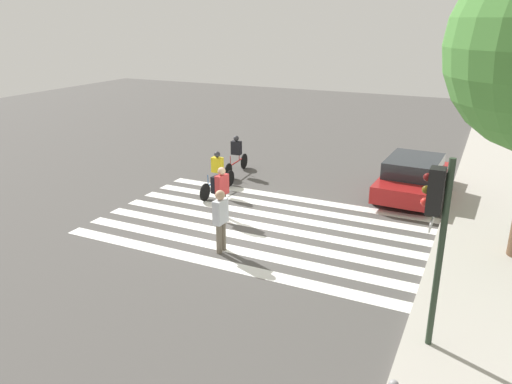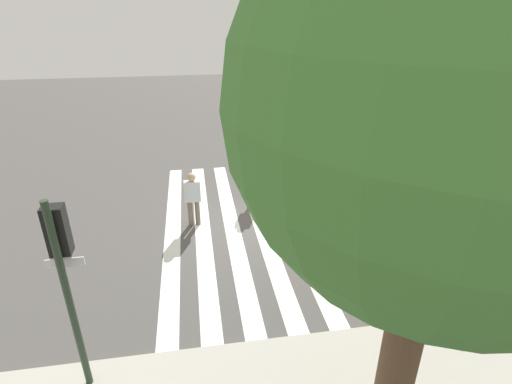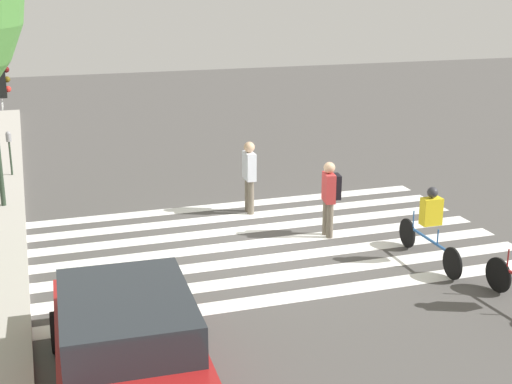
{
  "view_description": "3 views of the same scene",
  "coord_description": "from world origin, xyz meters",
  "px_view_note": "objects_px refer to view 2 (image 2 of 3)",
  "views": [
    {
      "loc": [
        12.91,
        5.99,
        6.09
      ],
      "look_at": [
        0.92,
        0.26,
        1.45
      ],
      "focal_mm": 35.0,
      "sensor_mm": 36.0,
      "label": 1
    },
    {
      "loc": [
        1.94,
        11.02,
        6.41
      ],
      "look_at": [
        0.17,
        0.23,
        1.22
      ],
      "focal_mm": 28.0,
      "sensor_mm": 36.0,
      "label": 2
    },
    {
      "loc": [
        -13.76,
        4.78,
        5.53
      ],
      "look_at": [
        0.84,
        -0.0,
        0.91
      ],
      "focal_mm": 50.0,
      "sensor_mm": 36.0,
      "label": 3
    }
  ],
  "objects_px": {
    "cyclist_far_lane": "(302,164)",
    "pedestrian_adult_yellow_jacket": "(193,196)",
    "car_parked_far_curb": "(477,255)",
    "pedestrian_child_with_backpack": "(254,177)",
    "traffic_light": "(63,262)",
    "cyclist_mid_street": "(357,156)",
    "street_tree": "(453,105)"
  },
  "relations": [
    {
      "from": "pedestrian_child_with_backpack",
      "to": "pedestrian_adult_yellow_jacket",
      "type": "distance_m",
      "value": 2.43
    },
    {
      "from": "pedestrian_child_with_backpack",
      "to": "cyclist_mid_street",
      "type": "bearing_deg",
      "value": -148.01
    },
    {
      "from": "pedestrian_child_with_backpack",
      "to": "cyclist_mid_street",
      "type": "xyz_separation_m",
      "value": [
        -4.48,
        -1.79,
        -0.13
      ]
    },
    {
      "from": "pedestrian_child_with_backpack",
      "to": "car_parked_far_curb",
      "type": "relative_size",
      "value": 0.38
    },
    {
      "from": "street_tree",
      "to": "cyclist_far_lane",
      "type": "relative_size",
      "value": 3.33
    },
    {
      "from": "street_tree",
      "to": "pedestrian_child_with_backpack",
      "type": "bearing_deg",
      "value": -84.53
    },
    {
      "from": "street_tree",
      "to": "car_parked_far_curb",
      "type": "height_order",
      "value": "street_tree"
    },
    {
      "from": "cyclist_mid_street",
      "to": "car_parked_far_curb",
      "type": "relative_size",
      "value": 0.51
    },
    {
      "from": "cyclist_mid_street",
      "to": "cyclist_far_lane",
      "type": "distance_m",
      "value": 2.49
    },
    {
      "from": "traffic_light",
      "to": "car_parked_far_curb",
      "type": "height_order",
      "value": "traffic_light"
    },
    {
      "from": "cyclist_mid_street",
      "to": "cyclist_far_lane",
      "type": "relative_size",
      "value": 0.94
    },
    {
      "from": "street_tree",
      "to": "cyclist_far_lane",
      "type": "xyz_separation_m",
      "value": [
        -1.22,
        -9.84,
        -4.55
      ]
    },
    {
      "from": "cyclist_far_lane",
      "to": "street_tree",
      "type": "bearing_deg",
      "value": 84.06
    },
    {
      "from": "cyclist_mid_street",
      "to": "traffic_light",
      "type": "bearing_deg",
      "value": 40.89
    },
    {
      "from": "street_tree",
      "to": "cyclist_mid_street",
      "type": "relative_size",
      "value": 3.54
    },
    {
      "from": "traffic_light",
      "to": "cyclist_mid_street",
      "type": "relative_size",
      "value": 1.71
    },
    {
      "from": "street_tree",
      "to": "pedestrian_adult_yellow_jacket",
      "type": "relative_size",
      "value": 4.48
    },
    {
      "from": "traffic_light",
      "to": "car_parked_far_curb",
      "type": "relative_size",
      "value": 0.87
    },
    {
      "from": "pedestrian_child_with_backpack",
      "to": "pedestrian_adult_yellow_jacket",
      "type": "relative_size",
      "value": 0.96
    },
    {
      "from": "pedestrian_child_with_backpack",
      "to": "street_tree",
      "type": "bearing_deg",
      "value": 105.64
    },
    {
      "from": "cyclist_mid_street",
      "to": "pedestrian_adult_yellow_jacket",
      "type": "bearing_deg",
      "value": 20.42
    },
    {
      "from": "cyclist_far_lane",
      "to": "pedestrian_adult_yellow_jacket",
      "type": "bearing_deg",
      "value": 31.86
    },
    {
      "from": "cyclist_mid_street",
      "to": "pedestrian_child_with_backpack",
      "type": "bearing_deg",
      "value": 17.92
    },
    {
      "from": "street_tree",
      "to": "pedestrian_child_with_backpack",
      "type": "xyz_separation_m",
      "value": [
        0.82,
        -8.55,
        -4.42
      ]
    },
    {
      "from": "street_tree",
      "to": "pedestrian_adult_yellow_jacket",
      "type": "xyz_separation_m",
      "value": [
        2.94,
        -7.36,
        -4.41
      ]
    },
    {
      "from": "cyclist_far_lane",
      "to": "traffic_light",
      "type": "bearing_deg",
      "value": 53.59
    },
    {
      "from": "pedestrian_child_with_backpack",
      "to": "pedestrian_adult_yellow_jacket",
      "type": "bearing_deg",
      "value": 39.44
    },
    {
      "from": "street_tree",
      "to": "car_parked_far_curb",
      "type": "bearing_deg",
      "value": -139.54
    },
    {
      "from": "street_tree",
      "to": "car_parked_far_curb",
      "type": "relative_size",
      "value": 1.8
    },
    {
      "from": "street_tree",
      "to": "cyclist_mid_street",
      "type": "distance_m",
      "value": 11.88
    },
    {
      "from": "traffic_light",
      "to": "pedestrian_adult_yellow_jacket",
      "type": "bearing_deg",
      "value": -110.02
    },
    {
      "from": "car_parked_far_curb",
      "to": "pedestrian_child_with_backpack",
      "type": "bearing_deg",
      "value": -44.81
    }
  ]
}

